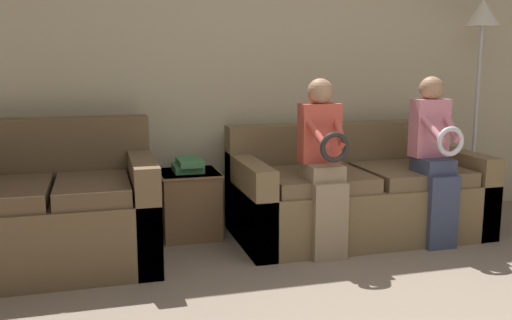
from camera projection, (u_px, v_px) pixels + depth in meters
name	position (u px, v px, depth m)	size (l,w,h in m)	color
wall_back	(280.00, 70.00, 4.75)	(6.90, 0.06, 2.55)	#BCB293
couch_main	(356.00, 195.00, 4.50)	(1.92, 0.94, 0.85)	brown
couch_side	(56.00, 214.00, 3.82)	(1.31, 0.97, 0.96)	brown
child_left_seated	(324.00, 159.00, 3.95)	(0.29, 0.38, 1.24)	gray
child_right_seated	(435.00, 153.00, 4.18)	(0.27, 0.38, 1.24)	#384260
side_shelf	(190.00, 203.00, 4.43)	(0.46, 0.47, 0.51)	brown
book_stack	(189.00, 165.00, 4.39)	(0.22, 0.31, 0.10)	#3D8451
floor_lamp	(481.00, 36.00, 4.79)	(0.30, 0.30, 1.86)	#2D2B28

